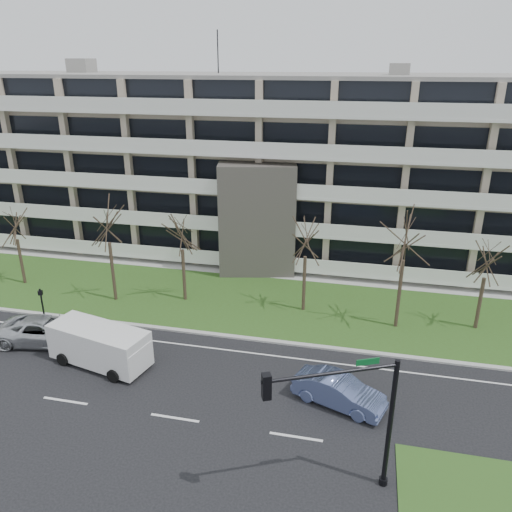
% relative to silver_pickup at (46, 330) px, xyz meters
% --- Properties ---
extents(ground, '(160.00, 160.00, 0.00)m').
position_rel_silver_pickup_xyz_m(ground, '(10.33, -4.95, -0.81)').
color(ground, black).
rests_on(ground, ground).
extents(grass_verge, '(90.00, 10.00, 0.06)m').
position_rel_silver_pickup_xyz_m(grass_verge, '(10.33, 8.05, -0.78)').
color(grass_verge, '#314C19').
rests_on(grass_verge, ground).
extents(curb, '(90.00, 0.35, 0.12)m').
position_rel_silver_pickup_xyz_m(curb, '(10.33, 3.05, -0.75)').
color(curb, '#B2B2AD').
rests_on(curb, ground).
extents(sidewalk, '(90.00, 2.00, 0.08)m').
position_rel_silver_pickup_xyz_m(sidewalk, '(10.33, 13.55, -0.77)').
color(sidewalk, '#B2B2AD').
rests_on(sidewalk, ground).
extents(grass_median, '(7.00, 5.00, 0.06)m').
position_rel_silver_pickup_xyz_m(grass_median, '(24.33, -6.95, -0.78)').
color(grass_median, '#314C19').
rests_on(grass_median, ground).
extents(lane_edge_line, '(90.00, 0.12, 0.01)m').
position_rel_silver_pickup_xyz_m(lane_edge_line, '(10.33, 1.55, -0.81)').
color(lane_edge_line, white).
rests_on(lane_edge_line, ground).
extents(apartment_building, '(60.50, 15.10, 18.75)m').
position_rel_silver_pickup_xyz_m(apartment_building, '(10.32, 20.37, 6.80)').
color(apartment_building, '#BCAD92').
rests_on(apartment_building, ground).
extents(silver_pickup, '(6.18, 3.54, 1.62)m').
position_rel_silver_pickup_xyz_m(silver_pickup, '(0.00, 0.00, 0.00)').
color(silver_pickup, silver).
rests_on(silver_pickup, ground).
extents(blue_sedan, '(5.01, 3.15, 1.56)m').
position_rel_silver_pickup_xyz_m(blue_sedan, '(18.06, -2.10, -0.03)').
color(blue_sedan, '#697AB6').
rests_on(blue_sedan, ground).
extents(white_van, '(6.24, 3.45, 2.29)m').
position_rel_silver_pickup_xyz_m(white_van, '(4.52, -1.42, 0.56)').
color(white_van, white).
rests_on(white_van, ground).
extents(traffic_signal, '(4.94, 2.49, 6.23)m').
position_rel_silver_pickup_xyz_m(traffic_signal, '(18.65, -7.63, 3.22)').
color(traffic_signal, black).
rests_on(traffic_signal, ground).
extents(pedestrian_signal, '(0.31, 0.27, 2.78)m').
position_rel_silver_pickup_xyz_m(pedestrian_signal, '(-1.23, 1.62, 0.96)').
color(pedestrian_signal, black).
rests_on(pedestrian_signal, ground).
extents(tree_1, '(3.26, 3.26, 6.52)m').
position_rel_silver_pickup_xyz_m(tree_1, '(-7.01, 7.41, 4.26)').
color(tree_1, '#382B21').
rests_on(tree_1, ground).
extents(tree_2, '(3.98, 3.98, 7.95)m').
position_rel_silver_pickup_xyz_m(tree_2, '(1.35, 6.30, 5.37)').
color(tree_2, '#382B21').
rests_on(tree_2, ground).
extents(tree_3, '(3.50, 3.50, 7.00)m').
position_rel_silver_pickup_xyz_m(tree_3, '(6.30, 7.44, 4.63)').
color(tree_3, '#382B21').
rests_on(tree_3, ground).
extents(tree_4, '(3.61, 3.61, 7.23)m').
position_rel_silver_pickup_xyz_m(tree_4, '(14.95, 7.72, 4.80)').
color(tree_4, '#382B21').
rests_on(tree_4, ground).
extents(tree_5, '(4.22, 4.22, 8.45)m').
position_rel_silver_pickup_xyz_m(tree_5, '(21.20, 6.74, 5.76)').
color(tree_5, '#382B21').
rests_on(tree_5, ground).
extents(tree_6, '(3.21, 3.21, 6.42)m').
position_rel_silver_pickup_xyz_m(tree_6, '(26.29, 7.67, 4.17)').
color(tree_6, '#382B21').
rests_on(tree_6, ground).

